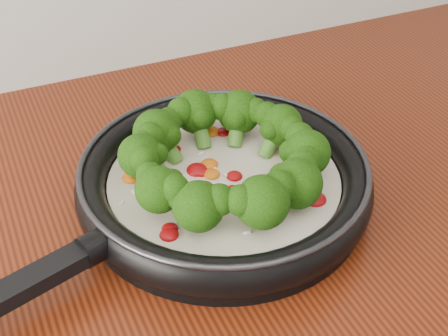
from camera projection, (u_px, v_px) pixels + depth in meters
name	position (u px, v px, depth m)	size (l,w,h in m)	color
skillet	(222.00, 177.00, 0.74)	(0.57, 0.43, 0.10)	black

